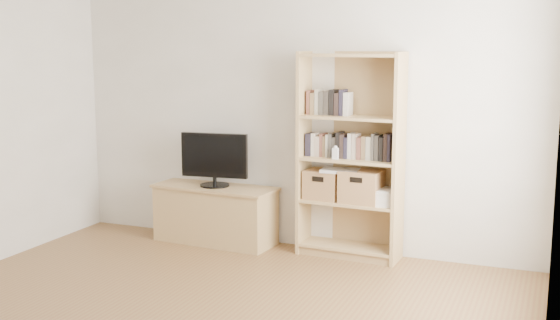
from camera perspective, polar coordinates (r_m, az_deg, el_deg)
The scene contains 12 objects.
back_wall at distance 6.47m, azimuth 1.41°, elevation 4.24°, with size 4.50×0.02×2.60m, color beige.
right_wall at distance 3.58m, azimuth 21.43°, elevation -0.69°, with size 0.02×5.00×2.60m, color beige.
tv_stand at distance 6.75m, azimuth -5.28°, elevation -4.51°, with size 1.15×0.43×0.52m, color tan.
bookshelf at distance 6.19m, azimuth 5.73°, elevation 0.32°, with size 0.91×0.32×1.82m, color tan.
television at distance 6.64m, azimuth -5.35°, elevation 0.02°, with size 0.65×0.05×0.51m, color black.
books_row_mid at distance 6.19m, azimuth 5.80°, elevation 1.15°, with size 0.80×0.16×0.22m, color #242131.
books_row_upper at distance 6.22m, azimuth 4.10°, elevation 4.59°, with size 0.38×0.14×0.20m, color #242131.
baby_monitor at distance 6.12m, azimuth 4.52°, elevation 0.52°, with size 0.05×0.03×0.10m, color white.
basket_left at distance 6.32m, azimuth 3.60°, elevation -1.99°, with size 0.32×0.26×0.26m, color #A77E4B.
basket_right at distance 6.20m, azimuth 6.64°, elevation -2.15°, with size 0.35×0.29×0.29m, color #A77E4B.
laptop at distance 6.22m, azimuth 4.94°, elevation -0.85°, with size 0.33×0.23×0.03m, color silver.
magazine_stack at distance 6.15m, azimuth 8.41°, elevation -3.08°, with size 0.17×0.25×0.12m, color beige.
Camera 1 is at (2.27, -3.53, 1.89)m, focal length 45.00 mm.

